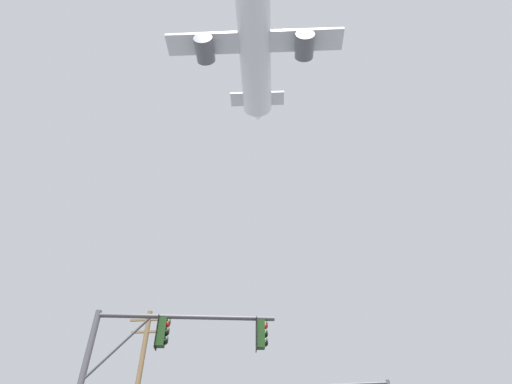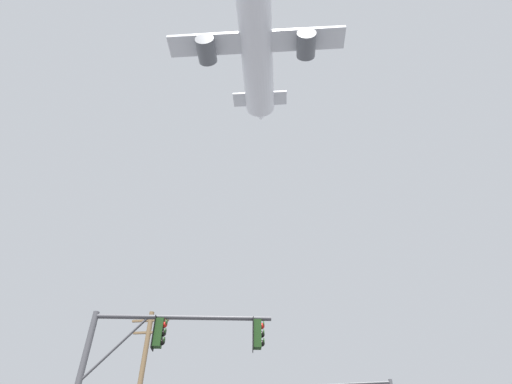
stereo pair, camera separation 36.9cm
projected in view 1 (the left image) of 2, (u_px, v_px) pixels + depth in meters
name	position (u px, v px, depth m)	size (l,w,h in m)	color
signal_pole_near	(154.00, 360.00, 12.17)	(5.90, 1.09, 6.18)	#4C4C51
airplane	(254.00, 35.00, 51.56)	(23.41, 30.30, 8.28)	white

